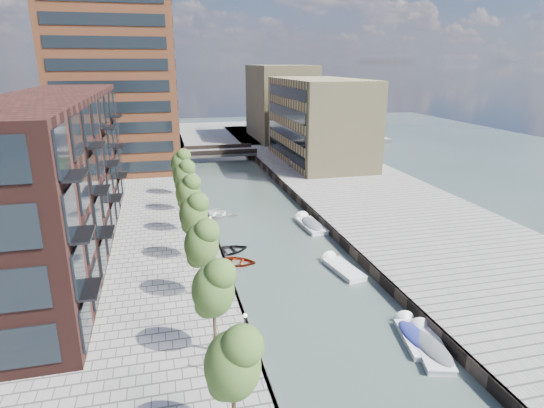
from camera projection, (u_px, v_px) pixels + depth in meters
name	position (u px, v px, depth m)	size (l,w,h in m)	color
water	(255.00, 210.00, 56.46)	(300.00, 300.00, 0.00)	#38473F
quay_right	(373.00, 198.00, 59.98)	(20.00, 140.00, 1.00)	gray
quay_wall_left	(206.00, 210.00, 54.91)	(0.25, 140.00, 1.00)	#332823
quay_wall_right	(302.00, 203.00, 57.71)	(0.25, 140.00, 1.00)	#332823
far_closure	(205.00, 135.00, 111.89)	(80.00, 40.00, 1.00)	gray
apartment_block	(57.00, 176.00, 40.22)	(8.00, 38.00, 14.00)	black
tower	(115.00, 73.00, 70.94)	(18.00, 18.00, 30.00)	#9B512D
tan_block_near	(319.00, 121.00, 78.12)	(12.00, 25.00, 14.00)	#9C8B5F
tan_block_far	(280.00, 102.00, 101.91)	(12.00, 20.00, 16.00)	#9C8B5F
bridge	(220.00, 152.00, 85.69)	(13.00, 6.00, 1.30)	gray
tree_0	(232.00, 361.00, 19.58)	(2.50, 2.50, 5.95)	#382619
tree_1	(213.00, 287.00, 26.06)	(2.50, 2.50, 5.95)	#382619
tree_2	(201.00, 242.00, 32.55)	(2.50, 2.50, 5.95)	#382619
tree_3	(194.00, 212.00, 39.03)	(2.50, 2.50, 5.95)	#382619
tree_4	(188.00, 191.00, 45.52)	(2.50, 2.50, 5.95)	#382619
tree_5	(184.00, 175.00, 52.00)	(2.50, 2.50, 5.95)	#382619
tree_6	(181.00, 162.00, 58.48)	(2.50, 2.50, 5.95)	#382619
lamp_0	(246.00, 340.00, 24.12)	(0.24, 0.24, 4.12)	black
lamp_1	(211.00, 234.00, 38.94)	(0.24, 0.24, 4.12)	black
lamp_2	(195.00, 187.00, 53.76)	(0.24, 0.24, 4.12)	black
sloop_2	(235.00, 264.00, 41.53)	(2.85, 4.00, 0.83)	maroon
sloop_3	(217.00, 217.00, 54.22)	(3.68, 5.15, 1.07)	white
sloop_4	(228.00, 252.00, 43.99)	(3.01, 4.21, 0.87)	black
motorboat_1	(429.00, 346.00, 29.17)	(3.04, 5.33, 1.68)	silver
motorboat_2	(340.00, 268.00, 40.50)	(2.50, 5.25, 1.68)	white
motorboat_3	(413.00, 336.00, 30.30)	(2.52, 4.90, 1.56)	white
motorboat_4	(310.00, 224.00, 50.91)	(2.30, 5.73, 1.87)	white
car	(293.00, 161.00, 76.71)	(1.51, 3.75, 1.28)	#B9BABE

